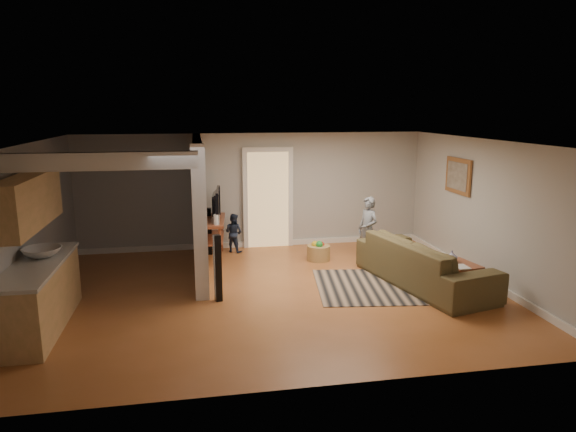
% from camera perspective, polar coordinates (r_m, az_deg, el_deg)
% --- Properties ---
extents(ground, '(7.50, 7.50, 0.00)m').
position_cam_1_polar(ground, '(8.67, -1.41, -8.51)').
color(ground, '#965326').
rests_on(ground, ground).
extents(room_shell, '(7.54, 6.02, 2.52)m').
position_cam_1_polar(room_shell, '(8.60, -8.94, 1.27)').
color(room_shell, '#ABA8A3').
rests_on(room_shell, ground).
extents(area_rug, '(2.76, 2.18, 0.01)m').
position_cam_1_polar(area_rug, '(9.14, 11.29, -7.61)').
color(area_rug, black).
rests_on(area_rug, ground).
extents(sofa, '(1.67, 2.92, 0.80)m').
position_cam_1_polar(sofa, '(9.35, 14.73, -7.37)').
color(sofa, '#4B4125').
rests_on(sofa, ground).
extents(coffee_table, '(1.23, 0.85, 0.67)m').
position_cam_1_polar(coffee_table, '(9.05, 16.97, -5.83)').
color(coffee_table, maroon).
rests_on(coffee_table, ground).
extents(tv_console, '(0.59, 1.35, 1.13)m').
position_cam_1_polar(tv_console, '(10.45, -8.35, -0.76)').
color(tv_console, maroon).
rests_on(tv_console, ground).
extents(speaker_left, '(0.13, 0.13, 1.09)m').
position_cam_1_polar(speaker_left, '(8.22, -7.82, -5.78)').
color(speaker_left, black).
rests_on(speaker_left, ground).
extents(speaker_right, '(0.12, 0.12, 0.99)m').
position_cam_1_polar(speaker_right, '(10.85, -8.71, -1.69)').
color(speaker_right, black).
rests_on(speaker_right, ground).
extents(toy_basket, '(0.47, 0.47, 0.41)m').
position_cam_1_polar(toy_basket, '(10.42, 3.41, -3.99)').
color(toy_basket, '#A57F47').
rests_on(toy_basket, ground).
extents(child, '(0.48, 0.56, 1.31)m').
position_cam_1_polar(child, '(10.48, 8.74, -5.00)').
color(child, slate).
rests_on(child, ground).
extents(toddler, '(0.51, 0.49, 0.83)m').
position_cam_1_polar(toddler, '(11.10, -6.01, -3.96)').
color(toddler, '#1E293F').
rests_on(toddler, ground).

